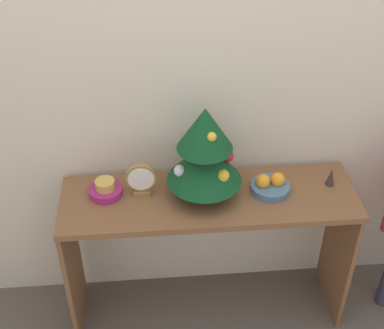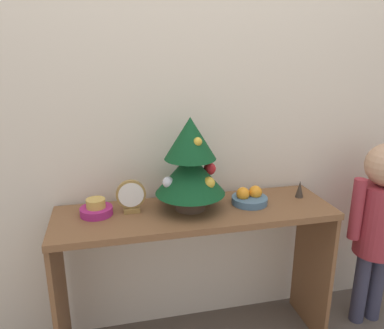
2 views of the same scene
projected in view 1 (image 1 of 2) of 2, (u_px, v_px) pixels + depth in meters
name	position (u px, v px, depth m)	size (l,w,h in m)	color
back_wall	(205.00, 61.00, 2.16)	(7.00, 0.05, 2.50)	beige
console_table	(209.00, 224.00, 2.37)	(1.27, 0.38, 0.73)	brown
mini_tree	(205.00, 152.00, 2.16)	(0.32, 0.32, 0.42)	#4C3828
fruit_bowl	(270.00, 185.00, 2.30)	(0.17, 0.17, 0.08)	#476B84
singing_bowl	(106.00, 190.00, 2.27)	(0.14, 0.14, 0.07)	#9E2366
desk_clock	(141.00, 180.00, 2.25)	(0.13, 0.04, 0.15)	olive
figurine	(331.00, 177.00, 2.32)	(0.04, 0.04, 0.09)	#382D23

